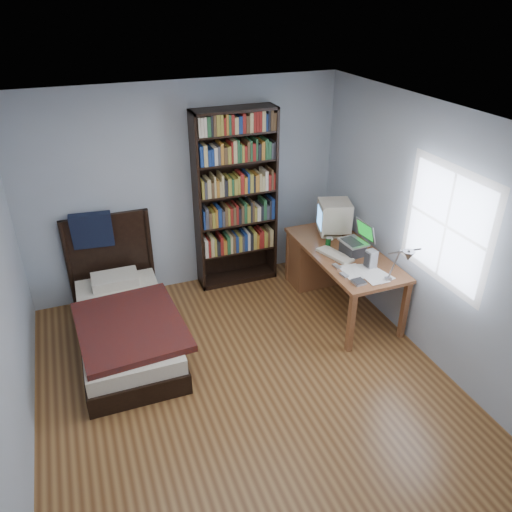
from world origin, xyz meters
The scene contains 14 objects.
room centered at (0.03, 0.00, 1.25)m, with size 4.20×4.24×2.50m.
desk centered at (1.51, 1.37, 0.42)m, with size 0.75×1.64×0.73m.
crt_monitor centered at (1.58, 1.34, 0.98)m, with size 0.47×0.44×0.43m.
laptop centered at (1.58, 0.83, 0.84)m, with size 0.32×0.32×0.37m.
desk_lamp centered at (1.50, -0.14, 1.19)m, with size 0.22×0.48×0.57m.
keyboard centered at (1.36, 0.86, 0.75)m, with size 0.17×0.44×0.03m, color beige.
speaker centered at (1.59, 0.50, 0.83)m, with size 0.10×0.10×0.20m, color gray.
soda_can centered at (1.39, 1.09, 0.79)m, with size 0.06×0.06×0.11m, color #07370F.
mouse centered at (1.50, 1.24, 0.75)m, with size 0.07×0.11×0.04m, color silver.
phone_silver centered at (1.25, 0.63, 0.74)m, with size 0.05×0.10×0.02m, color silver.
phone_grey centered at (1.23, 0.44, 0.74)m, with size 0.05×0.10×0.02m, color gray.
external_drive centered at (1.30, 0.27, 0.74)m, with size 0.12×0.12×0.02m, color gray.
bookshelf centered at (0.57, 1.94, 1.10)m, with size 0.99×0.30×2.19m.
bed centered at (-0.97, 1.14, 0.26)m, with size 1.06×2.02×1.16m.
Camera 1 is at (-1.21, -3.36, 3.38)m, focal length 35.00 mm.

